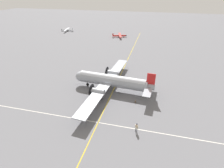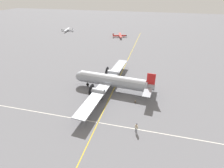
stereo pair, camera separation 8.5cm
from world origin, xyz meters
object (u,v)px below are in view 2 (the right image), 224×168
at_px(light_aircraft_distant, 120,36).
at_px(light_aircraft_taxiing, 67,30).
at_px(airliner_main, 110,80).
at_px(suitcase_near_door, 135,102).
at_px(traffic_cone, 91,106).
at_px(crew_foreground, 136,127).

relative_size(light_aircraft_distant, light_aircraft_taxiing, 1.03).
bearing_deg(light_aircraft_distant, airliner_main, -96.70).
bearing_deg(suitcase_near_door, traffic_cone, 114.28).
bearing_deg(airliner_main, traffic_cone, 79.22).
relative_size(crew_foreground, suitcase_near_door, 3.43).
distance_m(airliner_main, traffic_cone, 8.17).
xyz_separation_m(crew_foreground, suitcase_near_door, (8.37, 1.23, -0.85)).
distance_m(light_aircraft_taxiing, traffic_cone, 71.69).
relative_size(crew_foreground, light_aircraft_taxiing, 0.19).
height_order(crew_foreground, light_aircraft_taxiing, light_aircraft_taxiing).
relative_size(crew_foreground, traffic_cone, 2.92).
height_order(suitcase_near_door, traffic_cone, traffic_cone).
bearing_deg(light_aircraft_distant, light_aircraft_taxiing, 153.41).
bearing_deg(crew_foreground, suitcase_near_door, -53.84).
bearing_deg(traffic_cone, light_aircraft_distant, 5.95).
bearing_deg(light_aircraft_taxiing, crew_foreground, 114.56).
height_order(airliner_main, suitcase_near_door, airliner_main).
relative_size(crew_foreground, light_aircraft_distant, 0.19).
distance_m(crew_foreground, traffic_cone, 10.70).
xyz_separation_m(airliner_main, traffic_cone, (-7.60, 2.09, -2.16)).
height_order(airliner_main, light_aircraft_taxiing, airliner_main).
xyz_separation_m(suitcase_near_door, light_aircraft_taxiing, (58.02, 44.73, 0.53)).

